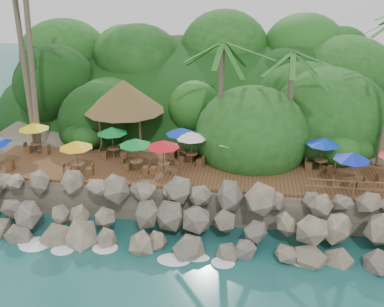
# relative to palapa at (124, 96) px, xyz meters

# --- Properties ---
(ground) EXTENTS (140.00, 140.00, 0.00)m
(ground) POSITION_rel_palapa_xyz_m (5.31, -10.02, -5.79)
(ground) COLOR #19514F
(ground) RESTS_ON ground
(land_base) EXTENTS (32.00, 25.20, 2.10)m
(land_base) POSITION_rel_palapa_xyz_m (5.31, 5.98, -4.74)
(land_base) COLOR gray
(land_base) RESTS_ON ground
(jungle_hill) EXTENTS (44.80, 28.00, 15.40)m
(jungle_hill) POSITION_rel_palapa_xyz_m (5.31, 13.48, -5.79)
(jungle_hill) COLOR #143811
(jungle_hill) RESTS_ON ground
(seawall) EXTENTS (29.00, 4.00, 2.30)m
(seawall) POSITION_rel_palapa_xyz_m (5.31, -8.02, -4.64)
(seawall) COLOR gray
(seawall) RESTS_ON ground
(terrace) EXTENTS (26.00, 5.00, 0.20)m
(terrace) POSITION_rel_palapa_xyz_m (5.31, -4.02, -3.59)
(terrace) COLOR brown
(terrace) RESTS_ON land_base
(jungle_foliage) EXTENTS (44.00, 16.00, 12.00)m
(jungle_foliage) POSITION_rel_palapa_xyz_m (5.31, 4.98, -5.79)
(jungle_foliage) COLOR #143811
(jungle_foliage) RESTS_ON ground
(foam_line) EXTENTS (25.20, 0.80, 0.06)m
(foam_line) POSITION_rel_palapa_xyz_m (5.31, -9.72, -5.76)
(foam_line) COLOR white
(foam_line) RESTS_ON ground
(palms) EXTENTS (30.59, 6.60, 14.57)m
(palms) POSITION_rel_palapa_xyz_m (6.88, -1.11, 6.12)
(palms) COLOR brown
(palms) RESTS_ON ground
(palapa) EXTENTS (5.61, 5.61, 4.60)m
(palapa) POSITION_rel_palapa_xyz_m (0.00, 0.00, 0.00)
(palapa) COLOR brown
(palapa) RESTS_ON ground
(dining_clusters) EXTENTS (25.46, 5.21, 2.18)m
(dining_clusters) POSITION_rel_palapa_xyz_m (4.50, -4.02, -1.69)
(dining_clusters) COLOR brown
(dining_clusters) RESTS_ON terrace
(waiter) EXTENTS (0.80, 0.67, 1.87)m
(waiter) POSITION_rel_palapa_xyz_m (7.26, -3.24, -2.56)
(waiter) COLOR silver
(waiter) RESTS_ON terrace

